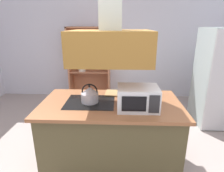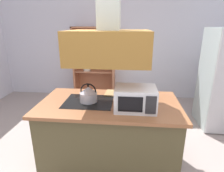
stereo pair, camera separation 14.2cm
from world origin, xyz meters
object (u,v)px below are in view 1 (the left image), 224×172
cutting_board (118,93)px  dish_cabinet (90,68)px  kettle (90,95)px  microwave (138,98)px

cutting_board → dish_cabinet: bearing=108.8°
kettle → microwave: bearing=-15.5°
kettle → microwave: (0.57, -0.16, 0.03)m
kettle → cutting_board: bearing=42.2°
cutting_board → microwave: bearing=-63.8°
dish_cabinet → kettle: 2.47m
microwave → kettle: bearing=164.5°
dish_cabinet → cutting_board: bearing=-71.2°
dish_cabinet → microwave: dish_cabinet is taller
dish_cabinet → kettle: size_ratio=7.46×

